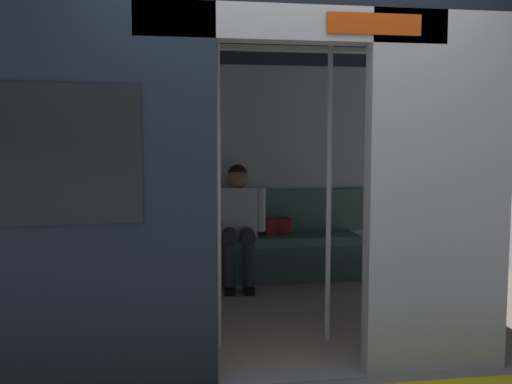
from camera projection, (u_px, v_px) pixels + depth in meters
ground_plane at (291, 377)px, 3.47m from camera, size 60.00×60.00×0.00m
train_car at (252, 127)px, 4.53m from camera, size 6.40×2.84×2.32m
bench_seat at (242, 248)px, 5.72m from camera, size 2.41×0.44×0.46m
person_seated at (238, 216)px, 5.63m from camera, size 0.55×0.70×1.19m
handbag at (278, 227)px, 5.82m from camera, size 0.26×0.15×0.17m
book at (202, 236)px, 5.67m from camera, size 0.21×0.26×0.03m
grab_pole_door at (218, 192)px, 3.83m from camera, size 0.04×0.04×2.18m
grab_pole_far at (329, 190)px, 4.00m from camera, size 0.04×0.04×2.18m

